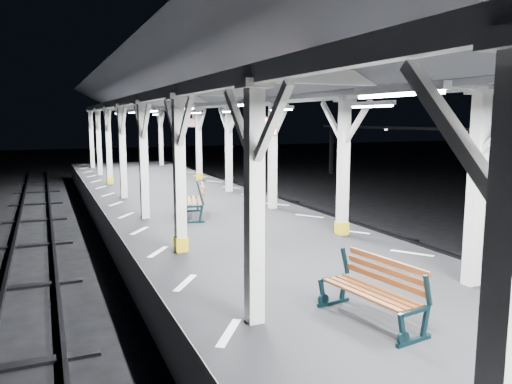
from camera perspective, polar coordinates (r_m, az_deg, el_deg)
ground at (r=10.04m, az=6.08°, el=-13.96°), size 120.00×120.00×0.00m
platform at (r=9.86m, az=6.12°, el=-11.27°), size 6.00×50.00×1.00m
hazard_stripes_left at (r=8.82m, az=-8.09°, el=-10.24°), size 1.00×48.00×0.01m
hazard_stripes_right at (r=11.07m, az=17.38°, el=-6.69°), size 1.00×48.00×0.01m
track_left at (r=8.92m, az=-24.74°, el=-17.14°), size 2.20×60.00×0.16m
track_right at (r=13.08m, az=25.86°, el=-9.06°), size 2.20×60.00×0.16m
canopy at (r=9.31m, az=6.59°, el=12.99°), size 5.40×49.00×4.65m
bench_near at (r=7.25m, az=13.51°, el=-10.67°), size 0.82×1.69×0.88m
bench_mid at (r=14.41m, az=-6.94°, el=-0.87°), size 1.07×1.87×0.96m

